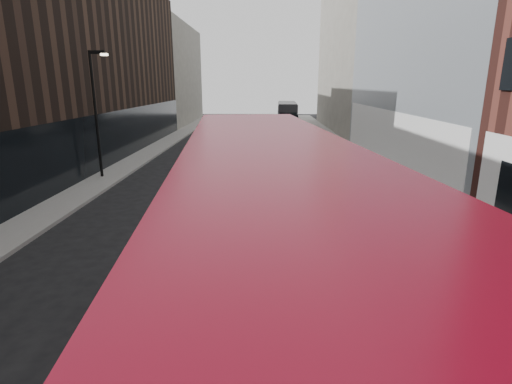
# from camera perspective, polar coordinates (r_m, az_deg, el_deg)

# --- Properties ---
(sidewalk_right) EXTENTS (3.00, 80.00, 0.15)m
(sidewalk_right) POSITION_cam_1_polar(r_m,az_deg,el_deg) (30.77, 13.01, 4.86)
(sidewalk_right) COLOR slate
(sidewalk_right) RESTS_ON ground
(sidewalk_left) EXTENTS (2.00, 80.00, 0.15)m
(sidewalk_left) POSITION_cam_1_polar(r_m,az_deg,el_deg) (31.51, -15.89, 4.91)
(sidewalk_left) COLOR slate
(sidewalk_left) RESTS_ON ground
(building_modern_block) EXTENTS (5.03, 22.00, 20.00)m
(building_modern_block) POSITION_cam_1_polar(r_m,az_deg,el_deg) (27.98, 24.79, 23.18)
(building_modern_block) COLOR gray
(building_modern_block) RESTS_ON ground
(building_victorian) EXTENTS (6.50, 24.00, 21.00)m
(building_victorian) POSITION_cam_1_polar(r_m,az_deg,el_deg) (49.87, 13.79, 19.71)
(building_victorian) COLOR slate
(building_victorian) RESTS_ON ground
(building_left_mid) EXTENTS (5.00, 24.00, 14.00)m
(building_left_mid) POSITION_cam_1_polar(r_m,az_deg,el_deg) (36.95, -19.81, 16.85)
(building_left_mid) COLOR black
(building_left_mid) RESTS_ON ground
(building_left_far) EXTENTS (5.00, 20.00, 13.00)m
(building_left_far) POSITION_cam_1_polar(r_m,az_deg,el_deg) (58.08, -11.89, 16.00)
(building_left_far) COLOR slate
(building_left_far) RESTS_ON ground
(street_lamp) EXTENTS (1.06, 0.22, 7.00)m
(street_lamp) POSITION_cam_1_polar(r_m,az_deg,el_deg) (24.58, -21.85, 11.31)
(street_lamp) COLOR black
(street_lamp) RESTS_ON sidewalk_left
(red_bus) EXTENTS (3.81, 11.50, 4.57)m
(red_bus) POSITION_cam_1_polar(r_m,az_deg,el_deg) (6.78, 1.59, -9.84)
(red_bus) COLOR maroon
(red_bus) RESTS_ON ground
(grey_bus) EXTENTS (2.64, 9.92, 3.18)m
(grey_bus) POSITION_cam_1_polar(r_m,az_deg,el_deg) (50.32, 4.44, 10.97)
(grey_bus) COLOR black
(grey_bus) RESTS_ON ground
(car_a) EXTENTS (2.14, 4.52, 1.49)m
(car_a) POSITION_cam_1_polar(r_m,az_deg,el_deg) (20.55, 6.86, 2.01)
(car_a) COLOR black
(car_a) RESTS_ON ground
(car_b) EXTENTS (1.45, 4.07, 1.34)m
(car_b) POSITION_cam_1_polar(r_m,az_deg,el_deg) (27.47, 6.88, 5.19)
(car_b) COLOR #9A9CA3
(car_b) RESTS_ON ground
(car_c) EXTENTS (2.73, 5.56, 1.56)m
(car_c) POSITION_cam_1_polar(r_m,az_deg,el_deg) (36.67, 6.47, 7.88)
(car_c) COLOR black
(car_c) RESTS_ON ground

